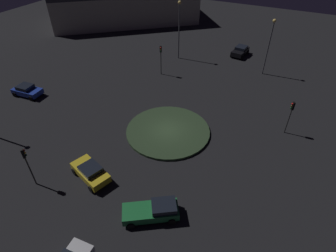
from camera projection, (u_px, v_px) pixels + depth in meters
name	position (u px, v px, depth m)	size (l,w,h in m)	color
ground_plane	(168.00, 132.00, 30.94)	(114.68, 114.68, 0.00)	black
roundabout_island	(168.00, 131.00, 30.86)	(9.37, 9.37, 0.27)	#2D4228
car_yellow	(90.00, 172.00, 25.17)	(4.42, 3.10, 1.47)	gold
car_black	(240.00, 51.00, 46.84)	(2.51, 4.10, 1.53)	black
car_green	(153.00, 211.00, 21.91)	(4.69, 3.90, 1.47)	#1E7238
car_blue	(27.00, 90.00, 36.59)	(3.99, 2.41, 1.49)	#1E38A5
traffic_light_northeast	(291.00, 112.00, 29.08)	(0.39, 0.37, 4.02)	#2D2D2D
traffic_light_southwest	(26.00, 160.00, 23.18)	(0.37, 0.40, 4.27)	#2D2D2D
traffic_light_northwest	(161.00, 55.00, 39.94)	(0.37, 0.40, 4.43)	#2D2D2D
streetlamp_north	(270.00, 41.00, 38.82)	(0.49, 0.49, 8.16)	#4C4C51
streetlamp_north_near	(179.00, 22.00, 42.82)	(0.54, 0.54, 9.11)	#4C4C51
store_building	(124.00, 3.00, 61.24)	(33.34, 31.63, 6.88)	#ADA893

